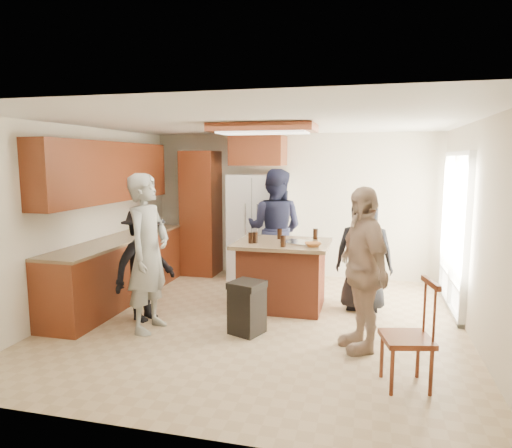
% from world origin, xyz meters
% --- Properties ---
extents(person_front_left, '(0.55, 0.72, 1.89)m').
position_xyz_m(person_front_left, '(-1.23, -0.57, 0.95)').
color(person_front_left, gray).
rests_on(person_front_left, ground).
extents(person_behind_left, '(0.99, 0.68, 1.91)m').
position_xyz_m(person_behind_left, '(-0.13, 1.60, 0.95)').
color(person_behind_left, '#1A1C34').
rests_on(person_behind_left, ground).
extents(person_behind_right, '(0.80, 0.55, 1.59)m').
position_xyz_m(person_behind_right, '(1.27, 0.81, 0.79)').
color(person_behind_right, black).
rests_on(person_behind_right, ground).
extents(person_side_right, '(0.91, 1.17, 1.78)m').
position_xyz_m(person_side_right, '(1.26, -0.54, 0.89)').
color(person_side_right, tan).
rests_on(person_side_right, ground).
extents(person_counter, '(0.74, 1.04, 1.46)m').
position_xyz_m(person_counter, '(-1.44, -0.27, 0.73)').
color(person_counter, black).
rests_on(person_counter, ground).
extents(left_cabinetry, '(0.64, 3.00, 2.30)m').
position_xyz_m(left_cabinetry, '(-2.24, 0.40, 0.96)').
color(left_cabinetry, maroon).
rests_on(left_cabinetry, ground).
extents(back_wall_units, '(1.80, 0.60, 2.45)m').
position_xyz_m(back_wall_units, '(-1.33, 2.20, 1.38)').
color(back_wall_units, maroon).
rests_on(back_wall_units, ground).
extents(refrigerator, '(0.90, 0.76, 1.80)m').
position_xyz_m(refrigerator, '(-0.55, 2.12, 0.90)').
color(refrigerator, white).
rests_on(refrigerator, ground).
extents(kitchen_island, '(1.28, 1.03, 0.93)m').
position_xyz_m(kitchen_island, '(0.17, 0.64, 0.47)').
color(kitchen_island, '#974127').
rests_on(kitchen_island, ground).
extents(island_items, '(1.02, 0.75, 0.15)m').
position_xyz_m(island_items, '(0.35, 0.55, 0.97)').
color(island_items, silver).
rests_on(island_items, kitchen_island).
extents(trash_bin, '(0.46, 0.46, 0.63)m').
position_xyz_m(trash_bin, '(-0.05, -0.41, 0.32)').
color(trash_bin, black).
rests_on(trash_bin, ground).
extents(spindle_chair, '(0.50, 0.50, 0.99)m').
position_xyz_m(spindle_chair, '(1.70, -1.30, 0.45)').
color(spindle_chair, maroon).
rests_on(spindle_chair, ground).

